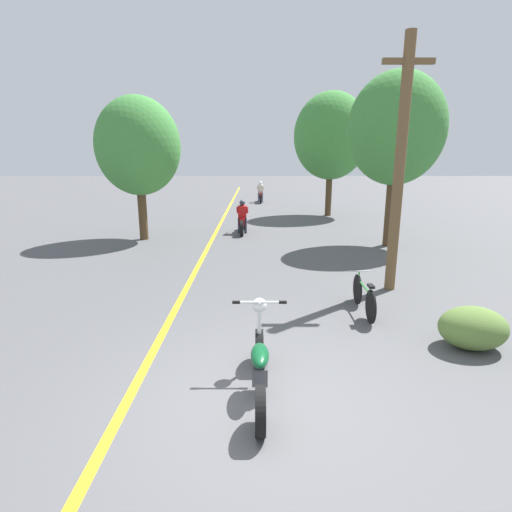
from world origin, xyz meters
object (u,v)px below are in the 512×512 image
Objects in this scene: motorcycle_foreground at (258,363)px; motorcycle_rider_lead at (241,221)px; utility_pole at (398,165)px; motorcycle_rider_far at (259,194)px; roadside_tree_right_near at (395,129)px; roadside_tree_left at (136,147)px; bicycle_parked at (362,296)px; roadside_tree_right_far at (330,136)px.

motorcycle_foreground is 1.06× the size of motorcycle_rider_lead.
motorcycle_rider_far is at bearing 98.95° from utility_pole.
utility_pole is 5.12m from roadside_tree_right_near.
roadside_tree_right_near is 2.93× the size of motorcycle_rider_lead.
roadside_tree_right_near is 10.79m from motorcycle_foreground.
motorcycle_foreground is (4.32, -10.17, -3.00)m from roadside_tree_left.
utility_pole is 5.87m from motorcycle_foreground.
motorcycle_foreground is 0.97× the size of motorcycle_rider_far.
roadside_tree_left reaches higher than bicycle_parked.
roadside_tree_right_far is (0.65, 12.16, 1.17)m from utility_pole.
roadside_tree_right_near reaches higher than utility_pole.
motorcycle_rider_lead is 0.92× the size of motorcycle_rider_far.
motorcycle_rider_lead is (-5.23, 2.35, -3.43)m from roadside_tree_right_near.
roadside_tree_right_near is 7.41m from roadside_tree_right_far.
roadside_tree_right_far is 7.56m from motorcycle_rider_lead.
utility_pole is at bearing -38.22° from roadside_tree_left.
motorcycle_rider_far reaches higher than bicycle_parked.
motorcycle_rider_far is at bearing 85.59° from motorcycle_rider_lead.
bicycle_parked is (-1.02, -1.50, -2.55)m from utility_pole.
roadside_tree_left is at bearing -142.27° from roadside_tree_right_far.
utility_pole reaches higher than motorcycle_rider_lead.
motorcycle_rider_lead is at bearing -131.27° from roadside_tree_right_far.
roadside_tree_right_near is at bearing 68.37° from bicycle_parked.
roadside_tree_right_far is 2.89× the size of motorcycle_rider_far.
bicycle_parked is at bearing -111.63° from roadside_tree_right_near.
motorcycle_rider_far is at bearing 95.38° from bicycle_parked.
roadside_tree_right_far is at bearing 77.02° from motorcycle_foreground.
roadside_tree_left is 10.27m from bicycle_parked.
bicycle_parked is (2.74, -8.64, -0.17)m from motorcycle_rider_lead.
roadside_tree_right_far reaches higher than bicycle_parked.
roadside_tree_right_near is 0.93× the size of roadside_tree_right_far.
motorcycle_foreground is 11.45m from motorcycle_rider_lead.
roadside_tree_right_far is at bearing 86.96° from utility_pole.
roadside_tree_right_near is 1.12× the size of roadside_tree_left.
roadside_tree_right_near is 2.77× the size of motorcycle_foreground.
motorcycle_rider_far is at bearing 107.82° from roadside_tree_right_near.
utility_pole is 12.23m from roadside_tree_right_far.
utility_pole is at bearing 53.76° from motorcycle_foreground.
motorcycle_rider_far is (0.25, 22.66, 0.13)m from motorcycle_foreground.
roadside_tree_left is at bearing 173.06° from roadside_tree_right_near.
motorcycle_rider_lead reaches higher than motorcycle_foreground.
motorcycle_rider_lead is 1.20× the size of bicycle_parked.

